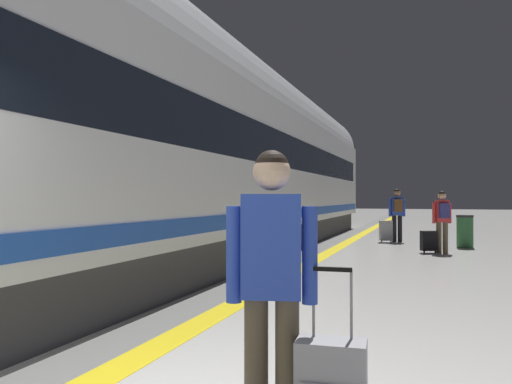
# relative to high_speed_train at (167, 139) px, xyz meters

# --- Properties ---
(safety_line_strip) EXTENTS (0.36, 80.00, 0.01)m
(safety_line_strip) POSITION_rel_high_speed_train_xyz_m (2.21, 3.67, -2.50)
(safety_line_strip) COLOR yellow
(safety_line_strip) RESTS_ON ground
(tactile_edge_band) EXTENTS (0.72, 80.00, 0.01)m
(tactile_edge_band) POSITION_rel_high_speed_train_xyz_m (1.83, 3.67, -2.50)
(tactile_edge_band) COLOR slate
(tactile_edge_band) RESTS_ON ground
(high_speed_train) EXTENTS (2.94, 30.84, 4.97)m
(high_speed_train) POSITION_rel_high_speed_train_xyz_m (0.00, 0.00, 0.00)
(high_speed_train) COLOR #38383D
(high_speed_train) RESTS_ON ground
(traveller_foreground) EXTENTS (0.51, 0.27, 1.68)m
(traveller_foreground) POSITION_rel_high_speed_train_xyz_m (3.77, -5.44, -1.53)
(traveller_foreground) COLOR brown
(traveller_foreground) RESTS_ON ground
(passenger_near) EXTENTS (0.50, 0.39, 1.68)m
(passenger_near) POSITION_rel_high_speed_train_xyz_m (3.66, 8.09, -1.51)
(passenger_near) COLOR black
(passenger_near) RESTS_ON ground
(suitcase_near) EXTENTS (0.43, 0.33, 0.67)m
(suitcase_near) POSITION_rel_high_speed_train_xyz_m (3.33, 7.78, -2.14)
(suitcase_near) COLOR #9E9EA3
(suitcase_near) RESTS_ON ground
(passenger_mid) EXTENTS (0.46, 0.38, 1.57)m
(passenger_mid) POSITION_rel_high_speed_train_xyz_m (4.93, 5.19, -1.57)
(passenger_mid) COLOR brown
(passenger_mid) RESTS_ON ground
(suitcase_mid) EXTENTS (0.43, 0.35, 0.56)m
(suitcase_mid) POSITION_rel_high_speed_train_xyz_m (4.60, 5.09, -2.20)
(suitcase_mid) COLOR black
(suitcase_mid) RESTS_ON ground
(waste_bin) EXTENTS (0.46, 0.46, 0.91)m
(waste_bin) POSITION_rel_high_speed_train_xyz_m (5.56, 6.86, -2.05)
(waste_bin) COLOR #2D6638
(waste_bin) RESTS_ON ground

